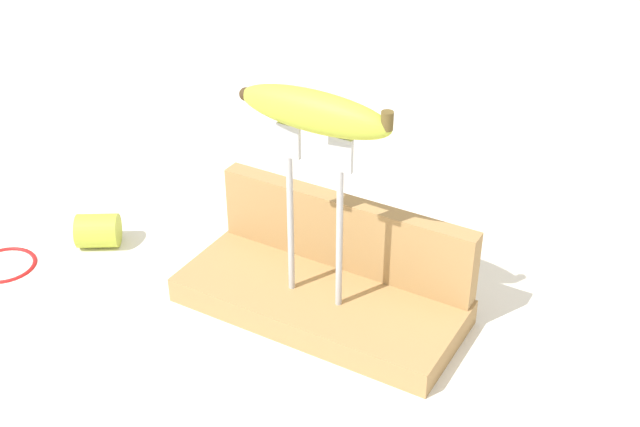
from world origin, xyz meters
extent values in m
plane|color=white|center=(0.00, 0.00, 0.00)|extent=(3.00, 3.00, 0.00)
cube|color=#A87F4C|center=(0.00, 0.00, 0.02)|extent=(0.32, 0.14, 0.03)
cube|color=#A87F4C|center=(0.00, 0.06, 0.07)|extent=(0.31, 0.02, 0.09)
cylinder|color=#B2B2B7|center=(-0.03, -0.01, 0.11)|extent=(0.01, 0.01, 0.16)
cube|color=#B2B2B7|center=(-0.03, -0.01, 0.21)|extent=(0.03, 0.01, 0.04)
cylinder|color=#B2B2B7|center=(0.03, -0.01, 0.11)|extent=(0.01, 0.01, 0.16)
cube|color=#B2B2B7|center=(0.03, -0.01, 0.21)|extent=(0.03, 0.01, 0.04)
ellipsoid|color=#B2C138|center=(0.00, -0.01, 0.25)|extent=(0.17, 0.04, 0.04)
cylinder|color=brown|center=(0.08, -0.01, 0.26)|extent=(0.01, 0.01, 0.02)
sphere|color=#3F2D19|center=(-0.08, -0.01, 0.25)|extent=(0.01, 0.01, 0.01)
cylinder|color=#B2C138|center=(-0.31, -0.02, 0.02)|extent=(0.07, 0.06, 0.04)
cylinder|color=beige|center=(-0.33, -0.04, 0.02)|extent=(0.02, 0.03, 0.04)
torus|color=red|center=(-0.38, -0.11, 0.00)|extent=(0.08, 0.08, 0.01)
camera|label=1|loc=(0.37, -0.64, 0.59)|focal=46.51mm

